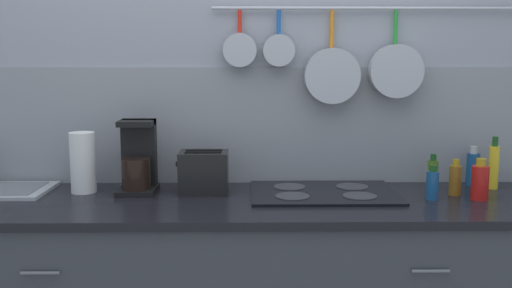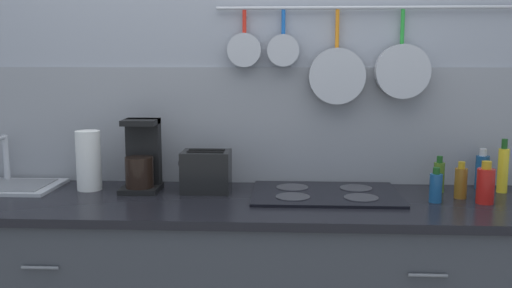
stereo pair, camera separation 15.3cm
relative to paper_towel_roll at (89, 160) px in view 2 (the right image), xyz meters
The scene contains 12 objects.
wall_back 0.76m from the paper_towel_roll, 18.29° to the left, with size 7.20×0.15×2.60m.
countertop 0.71m from the paper_towel_roll, 12.21° to the right, with size 2.89×0.67×0.03m.
paper_towel_roll is the anchor object (origin of this frame).
coffee_maker 0.24m from the paper_towel_roll, ahead, with size 0.16×0.19×0.32m.
toaster 0.53m from the paper_towel_roll, ahead, with size 0.23×0.16×0.19m.
cooktop 1.06m from the paper_towel_roll, ahead, with size 0.63×0.44×0.01m.
bottle_dish_soap 1.50m from the paper_towel_roll, ahead, with size 0.05×0.05×0.14m.
bottle_olive_oil 1.55m from the paper_towel_roll, ahead, with size 0.05×0.05×0.16m.
bottle_cooking_wine 1.61m from the paper_towel_roll, ahead, with size 0.05×0.05×0.16m.
bottle_hot_sauce 1.69m from the paper_towel_roll, ahead, with size 0.07×0.07×0.17m.
bottle_sesame_oil 1.77m from the paper_towel_roll, ahead, with size 0.06×0.06×0.18m.
bottle_vinegar 1.83m from the paper_towel_roll, ahead, with size 0.05×0.05×0.24m.
Camera 2 is at (0.20, -2.31, 1.47)m, focal length 40.00 mm.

